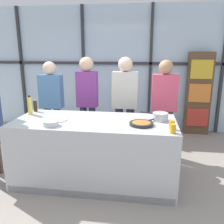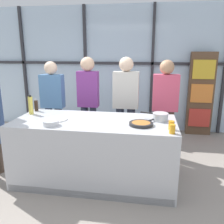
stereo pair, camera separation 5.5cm
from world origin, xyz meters
name	(u,v)px [view 1 (the left image)]	position (x,y,z in m)	size (l,w,h in m)	color
ground_plane	(96,179)	(0.00, 0.00, 0.00)	(18.00, 18.00, 0.00)	gray
back_window_wall	(117,69)	(0.00, 2.46, 1.40)	(6.40, 0.10, 2.80)	silver
bookshelf	(199,94)	(1.83, 2.28, 0.90)	(0.53, 0.19, 1.80)	brown
demo_island	(95,151)	(0.00, 0.00, 0.45)	(2.21, 0.95, 0.90)	#B7BABF
spectator_far_left	(52,101)	(-0.99, 0.95, 0.94)	(0.41, 0.23, 1.64)	#232838
spectator_center_left	(87,98)	(-0.33, 0.95, 1.02)	(0.36, 0.24, 1.72)	#232838
spectator_center_right	(125,101)	(0.33, 0.95, 0.99)	(0.43, 0.24, 1.72)	#232838
spectator_far_right	(164,103)	(0.99, 0.95, 0.96)	(0.42, 0.24, 1.68)	#47382D
frying_pan	(142,123)	(0.64, -0.12, 0.92)	(0.40, 0.47, 0.04)	#232326
saucepan	(160,116)	(0.89, 0.13, 0.96)	(0.38, 0.21, 0.11)	silver
white_plate	(57,120)	(-0.51, -0.06, 0.91)	(0.28, 0.28, 0.01)	white
mixing_bowl	(51,123)	(-0.49, -0.31, 0.94)	(0.20, 0.20, 0.06)	silver
oil_bottle	(30,106)	(-1.00, 0.17, 1.04)	(0.07, 0.07, 0.29)	#E0CC4C
pepper_grinder	(35,106)	(-1.01, 0.35, 0.99)	(0.06, 0.06, 0.20)	#332319
juice_glass_near	(173,129)	(1.00, -0.38, 0.95)	(0.07, 0.07, 0.11)	orange
juice_glass_far	(172,125)	(1.00, -0.24, 0.95)	(0.07, 0.07, 0.11)	orange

